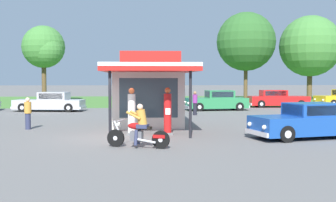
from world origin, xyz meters
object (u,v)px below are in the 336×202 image
(gas_pump_nearside, at_px, (132,113))
(parked_car_back_row_far_right, at_px, (149,100))
(gas_pump_offside, at_px, (168,113))
(parked_car_back_row_left, at_px, (277,99))
(featured_classic_sedan, at_px, (310,122))
(motorcycle_with_rider, at_px, (139,130))
(bystander_chatting_near_pumps, at_px, (28,113))
(parked_car_back_row_far_left, at_px, (50,103))
(bystander_standing_back_lot, at_px, (195,103))
(parked_car_back_row_centre_right, at_px, (217,101))

(gas_pump_nearside, bearing_deg, parked_car_back_row_far_right, 86.03)
(parked_car_back_row_far_right, bearing_deg, gas_pump_nearside, -93.97)
(gas_pump_offside, relative_size, parked_car_back_row_left, 0.39)
(featured_classic_sedan, relative_size, parked_car_back_row_far_right, 1.02)
(gas_pump_nearside, height_order, featured_classic_sedan, gas_pump_nearside)
(motorcycle_with_rider, height_order, bystander_chatting_near_pumps, motorcycle_with_rider)
(motorcycle_with_rider, relative_size, parked_car_back_row_far_left, 0.41)
(gas_pump_nearside, relative_size, parked_car_back_row_left, 0.39)
(featured_classic_sedan, bearing_deg, parked_car_back_row_left, 75.00)
(motorcycle_with_rider, height_order, bystander_standing_back_lot, bystander_standing_back_lot)
(parked_car_back_row_far_left, height_order, bystander_chatting_near_pumps, bystander_chatting_near_pumps)
(featured_classic_sedan, distance_m, bystander_chatting_near_pumps, 13.14)
(parked_car_back_row_centre_right, height_order, bystander_chatting_near_pumps, parked_car_back_row_centre_right)
(parked_car_back_row_centre_right, distance_m, bystander_standing_back_lot, 4.94)
(parked_car_back_row_far_left, bearing_deg, motorcycle_with_rider, -68.86)
(gas_pump_offside, xyz_separation_m, bystander_chatting_near_pumps, (-6.67, 2.42, -0.14))
(bystander_chatting_near_pumps, bearing_deg, motorcycle_with_rider, -47.25)
(parked_car_back_row_centre_right, xyz_separation_m, parked_car_back_row_far_left, (-12.94, -0.10, -0.05))
(gas_pump_nearside, bearing_deg, parked_car_back_row_far_left, 114.67)
(motorcycle_with_rider, distance_m, featured_classic_sedan, 7.45)
(gas_pump_offside, bearing_deg, motorcycle_with_rider, -110.35)
(featured_classic_sedan, relative_size, parked_car_back_row_left, 1.00)
(featured_classic_sedan, bearing_deg, parked_car_back_row_far_left, 132.09)
(parked_car_back_row_far_left, bearing_deg, gas_pump_offside, -60.22)
(parked_car_back_row_left, bearing_deg, parked_car_back_row_far_left, -169.97)
(bystander_chatting_near_pumps, height_order, bystander_standing_back_lot, bystander_standing_back_lot)
(parked_car_back_row_centre_right, bearing_deg, parked_car_back_row_far_left, -179.56)
(parked_car_back_row_centre_right, bearing_deg, bystander_standing_back_lot, -118.53)
(gas_pump_offside, distance_m, parked_car_back_row_centre_right, 14.94)
(motorcycle_with_rider, distance_m, parked_car_back_row_centre_right, 18.60)
(gas_pump_offside, xyz_separation_m, parked_car_back_row_far_left, (-8.02, 14.01, -0.29))
(gas_pump_nearside, relative_size, bystander_standing_back_lot, 1.27)
(motorcycle_with_rider, xyz_separation_m, bystander_standing_back_lot, (3.83, 13.20, 0.20))
(parked_car_back_row_far_right, bearing_deg, gas_pump_offside, -88.82)
(bystander_chatting_near_pumps, bearing_deg, gas_pump_nearside, -25.39)
(motorcycle_with_rider, xyz_separation_m, bystander_chatting_near_pumps, (-5.40, 5.84, 0.16))
(gas_pump_offside, height_order, bystander_chatting_near_pumps, gas_pump_offside)
(gas_pump_nearside, bearing_deg, parked_car_back_row_centre_right, 65.25)
(parked_car_back_row_left, bearing_deg, parked_car_back_row_far_right, 178.86)
(gas_pump_offside, xyz_separation_m, bystander_standing_back_lot, (2.56, 9.77, -0.10))
(gas_pump_offside, bearing_deg, parked_car_back_row_left, 57.82)
(parked_car_back_row_left, distance_m, bystander_chatting_near_pumps, 23.08)
(gas_pump_nearside, relative_size, bystander_chatting_near_pumps, 1.32)
(parked_car_back_row_far_left, distance_m, bystander_standing_back_lot, 11.40)
(motorcycle_with_rider, distance_m, bystander_chatting_near_pumps, 7.96)
(parked_car_back_row_far_right, relative_size, bystander_chatting_near_pumps, 3.36)
(gas_pump_offside, height_order, parked_car_back_row_centre_right, gas_pump_offside)
(gas_pump_offside, bearing_deg, gas_pump_nearside, -180.00)
(gas_pump_nearside, distance_m, featured_classic_sedan, 7.61)
(parked_car_back_row_far_right, bearing_deg, bystander_chatting_near_pumps, -112.60)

